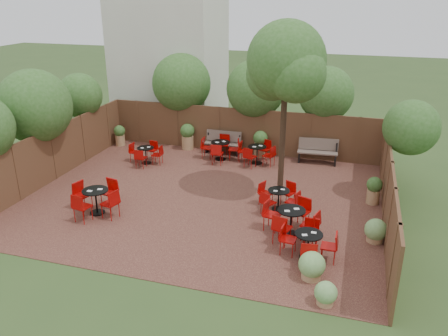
% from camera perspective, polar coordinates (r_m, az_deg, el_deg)
% --- Properties ---
extents(ground, '(80.00, 80.00, 0.00)m').
position_cam_1_polar(ground, '(15.91, -2.57, -3.76)').
color(ground, '#354F23').
rests_on(ground, ground).
extents(courtyard_paving, '(12.00, 10.00, 0.02)m').
position_cam_1_polar(courtyard_paving, '(15.91, -2.57, -3.73)').
color(courtyard_paving, '#3E1D19').
rests_on(courtyard_paving, ground).
extents(fence_back, '(12.00, 0.08, 2.00)m').
position_cam_1_polar(fence_back, '(20.03, 2.09, 4.71)').
color(fence_back, '#4E311D').
rests_on(fence_back, ground).
extents(fence_left, '(0.08, 10.00, 2.00)m').
position_cam_1_polar(fence_left, '(18.29, -20.69, 1.63)').
color(fence_left, '#4E311D').
rests_on(fence_left, ground).
extents(fence_right, '(0.08, 10.00, 2.00)m').
position_cam_1_polar(fence_right, '(14.79, 19.92, -2.90)').
color(fence_right, '#4E311D').
rests_on(fence_right, ground).
extents(neighbour_building, '(5.00, 4.00, 8.00)m').
position_cam_1_polar(neighbour_building, '(23.65, -6.83, 14.61)').
color(neighbour_building, beige).
rests_on(neighbour_building, ground).
extents(overhang_foliage, '(15.37, 10.66, 2.71)m').
position_cam_1_polar(overhang_foliage, '(18.50, -6.48, 8.73)').
color(overhang_foliage, '#2C571C').
rests_on(overhang_foliage, ground).
extents(courtyard_tree, '(2.73, 2.63, 5.95)m').
position_cam_1_polar(courtyard_tree, '(15.03, 7.77, 12.56)').
color(courtyard_tree, black).
rests_on(courtyard_tree, courtyard_paving).
extents(park_bench_left, '(1.60, 0.52, 0.98)m').
position_cam_1_polar(park_bench_left, '(20.01, -0.12, 3.29)').
color(park_bench_left, brown).
rests_on(park_bench_left, courtyard_paving).
extents(park_bench_right, '(1.67, 0.64, 1.01)m').
position_cam_1_polar(park_bench_right, '(19.28, 11.71, 2.16)').
color(park_bench_right, brown).
rests_on(park_bench_right, courtyard_paving).
extents(bistro_tables, '(8.80, 8.19, 0.94)m').
position_cam_1_polar(bistro_tables, '(15.85, -0.31, -2.00)').
color(bistro_tables, black).
rests_on(bistro_tables, courtyard_paving).
extents(planters, '(11.75, 4.07, 1.17)m').
position_cam_1_polar(planters, '(19.36, -0.15, 2.90)').
color(planters, '#9F794F').
rests_on(planters, courtyard_paving).
extents(low_shrubs, '(2.21, 3.85, 0.73)m').
position_cam_1_polar(low_shrubs, '(12.32, 14.41, -10.78)').
color(low_shrubs, '#9F794F').
rests_on(low_shrubs, courtyard_paving).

